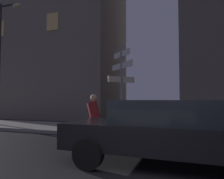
{
  "coord_description": "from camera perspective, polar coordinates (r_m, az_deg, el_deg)",
  "views": [
    {
      "loc": [
        0.97,
        -2.11,
        1.44
      ],
      "look_at": [
        -1.77,
        6.17,
        1.86
      ],
      "focal_mm": 33.01,
      "sensor_mm": 36.0,
      "label": 1
    }
  ],
  "objects": [
    {
      "name": "sidewalk_kerb",
      "position": [
        9.08,
        12.19,
        -11.39
      ],
      "size": [
        40.0,
        2.95,
        0.14
      ],
      "primitive_type": "cube",
      "color": "gray",
      "rests_on": "ground_plane"
    },
    {
      "name": "cyclist",
      "position": [
        6.65,
        -5.52,
        -8.74
      ],
      "size": [
        1.82,
        0.34,
        1.61
      ],
      "color": "black",
      "rests_on": "ground_plane"
    },
    {
      "name": "car_side_parked",
      "position": [
        4.77,
        15.05,
        -10.71
      ],
      "size": [
        4.61,
        2.05,
        1.43
      ],
      "color": "black",
      "rests_on": "ground_plane"
    },
    {
      "name": "signpost",
      "position": [
        8.51,
        2.68,
        2.69
      ],
      "size": [
        1.19,
        1.19,
        3.54
      ],
      "color": "gray",
      "rests_on": "sidewalk_kerb"
    },
    {
      "name": "street_lamp",
      "position": [
        12.41,
        -28.29,
        8.87
      ],
      "size": [
        1.39,
        0.28,
        6.4
      ],
      "color": "#2D2D30",
      "rests_on": "sidewalk_kerb"
    },
    {
      "name": "building_left_block",
      "position": [
        19.88,
        -16.26,
        18.64
      ],
      "size": [
        11.73,
        6.65,
        17.32
      ],
      "color": "slate",
      "rests_on": "ground_plane"
    }
  ]
}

